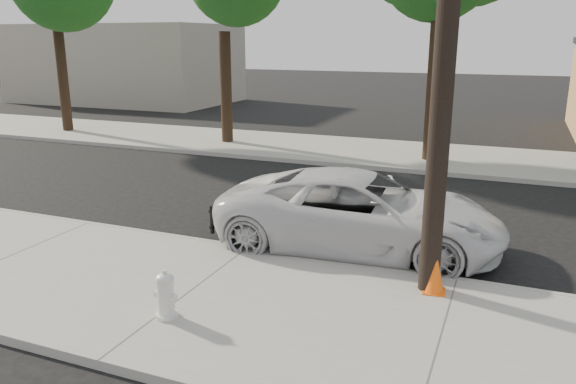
# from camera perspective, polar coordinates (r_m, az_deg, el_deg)

# --- Properties ---
(ground) EXTENTS (120.00, 120.00, 0.00)m
(ground) POSITION_cam_1_polar(r_m,az_deg,el_deg) (13.07, 0.07, -3.15)
(ground) COLOR black
(ground) RESTS_ON ground
(near_sidewalk) EXTENTS (90.00, 4.40, 0.15)m
(near_sidewalk) POSITION_cam_1_polar(r_m,az_deg,el_deg) (9.49, -9.96, -10.33)
(near_sidewalk) COLOR gray
(near_sidewalk) RESTS_ON ground
(far_sidewalk) EXTENTS (90.00, 5.00, 0.15)m
(far_sidewalk) POSITION_cam_1_polar(r_m,az_deg,el_deg) (20.92, 8.92, 3.95)
(far_sidewalk) COLOR gray
(far_sidewalk) RESTS_ON ground
(curb_near) EXTENTS (90.00, 0.12, 0.16)m
(curb_near) POSITION_cam_1_polar(r_m,az_deg,el_deg) (11.24, -4.00, -5.92)
(curb_near) COLOR #9E9B93
(curb_near) RESTS_ON ground
(building_far) EXTENTS (14.00, 8.00, 5.00)m
(building_far) POSITION_cam_1_polar(r_m,az_deg,el_deg) (40.03, -16.21, 12.42)
(building_far) COLOR gray
(building_far) RESTS_ON ground
(police_cruiser) EXTENTS (5.85, 3.04, 1.58)m
(police_cruiser) POSITION_cam_1_polar(r_m,az_deg,el_deg) (11.33, 7.36, -2.02)
(police_cruiser) COLOR silver
(police_cruiser) RESTS_ON ground
(fire_hydrant) EXTENTS (0.37, 0.34, 0.70)m
(fire_hydrant) POSITION_cam_1_polar(r_m,az_deg,el_deg) (8.58, -12.33, -10.29)
(fire_hydrant) COLOR silver
(fire_hydrant) RESTS_ON near_sidewalk
(traffic_cone) EXTENTS (0.40, 0.40, 0.70)m
(traffic_cone) POSITION_cam_1_polar(r_m,az_deg,el_deg) (9.48, 14.72, -7.91)
(traffic_cone) COLOR #FF5E0D
(traffic_cone) RESTS_ON near_sidewalk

